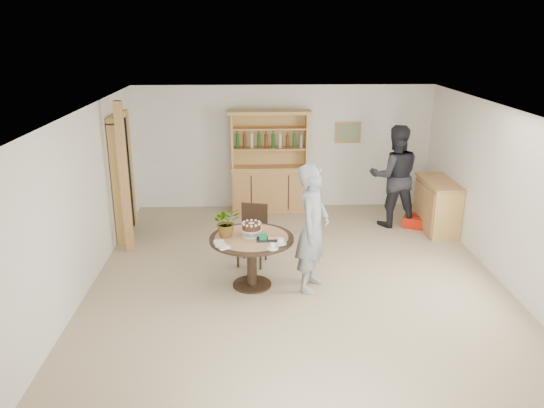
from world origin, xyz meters
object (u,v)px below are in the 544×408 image
(dining_table, at_px, (252,247))
(red_suitcase, at_px, (420,222))
(dining_chair, at_px, (253,230))
(hutch, at_px, (269,177))
(sideboard, at_px, (437,205))
(adult_person, at_px, (395,176))
(teen_boy, at_px, (313,228))

(dining_table, distance_m, red_suitcase, 3.92)
(dining_chair, bearing_deg, dining_table, -76.99)
(hutch, relative_size, red_suitcase, 2.87)
(sideboard, bearing_deg, red_suitcase, 149.41)
(dining_table, xyz_separation_m, dining_chair, (0.02, 0.83, -0.07))
(hutch, height_order, red_suitcase, hutch)
(adult_person, xyz_separation_m, red_suitcase, (0.51, -0.14, -0.85))
(adult_person, bearing_deg, sideboard, 160.84)
(dining_table, bearing_deg, hutch, 83.91)
(dining_table, bearing_deg, red_suitcase, 35.72)
(sideboard, height_order, red_suitcase, sideboard)
(dining_table, bearing_deg, teen_boy, -6.71)
(hutch, xyz_separation_m, teen_boy, (0.49, -3.47, 0.23))
(dining_chair, bearing_deg, teen_boy, -33.78)
(sideboard, height_order, dining_table, sideboard)
(dining_chair, height_order, teen_boy, teen_boy)
(sideboard, bearing_deg, adult_person, 159.31)
(red_suitcase, bearing_deg, teen_boy, -109.89)
(dining_table, relative_size, red_suitcase, 1.69)
(dining_chair, relative_size, teen_boy, 0.52)
(adult_person, bearing_deg, hutch, -21.17)
(adult_person, height_order, red_suitcase, adult_person)
(dining_chair, xyz_separation_m, teen_boy, (0.83, -0.93, 0.38))
(teen_boy, height_order, adult_person, adult_person)
(sideboard, bearing_deg, teen_boy, -138.82)
(hutch, relative_size, dining_chair, 2.16)
(sideboard, xyz_separation_m, dining_chair, (-3.38, -1.30, 0.06))
(hutch, distance_m, dining_table, 3.39)
(hutch, relative_size, teen_boy, 1.12)
(teen_boy, relative_size, adult_person, 0.96)
(dining_table, bearing_deg, adult_person, 42.38)
(dining_chair, bearing_deg, hutch, 96.77)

